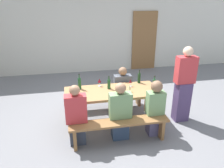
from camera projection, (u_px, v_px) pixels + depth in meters
name	position (u px, v px, depth m)	size (l,w,h in m)	color
ground_plane	(112.00, 122.00, 4.73)	(24.00, 24.00, 0.00)	slate
back_wall	(91.00, 26.00, 7.52)	(14.00, 0.20, 3.20)	silver
wooden_door	(144.00, 41.00, 7.94)	(0.90, 0.06, 2.10)	olive
tasting_table	(112.00, 94.00, 4.48)	(1.93, 0.81, 0.75)	#9E7247
bench_near	(119.00, 126.00, 3.96)	(1.83, 0.30, 0.45)	olive
bench_far	(106.00, 94.00, 5.25)	(1.83, 0.30, 0.45)	olive
wine_bottle_0	(109.00, 84.00, 4.51)	(0.07, 0.07, 0.29)	#194723
wine_bottle_1	(139.00, 78.00, 4.83)	(0.07, 0.07, 0.31)	#143319
wine_bottle_2	(154.00, 84.00, 4.45)	(0.08, 0.08, 0.31)	#234C2D
wine_bottle_3	(80.00, 83.00, 4.50)	(0.07, 0.07, 0.34)	#194723
wine_glass_0	(99.00, 81.00, 4.64)	(0.07, 0.07, 0.18)	silver
wine_glass_1	(129.00, 87.00, 4.35)	(0.08, 0.08, 0.15)	silver
wine_glass_2	(130.00, 81.00, 4.64)	(0.06, 0.06, 0.16)	silver
seated_guest_near_0	(76.00, 117.00, 3.89)	(0.38, 0.24, 1.15)	#363D4E
seated_guest_near_1	(120.00, 113.00, 4.03)	(0.41, 0.24, 1.14)	navy
seated_guest_near_2	(155.00, 109.00, 4.15)	(0.33, 0.24, 1.12)	#544E72
seated_guest_far_0	(122.00, 90.00, 5.12)	(0.40, 0.24, 1.06)	#323A49
standing_host	(184.00, 86.00, 4.56)	(0.41, 0.24, 1.64)	#4E3B66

